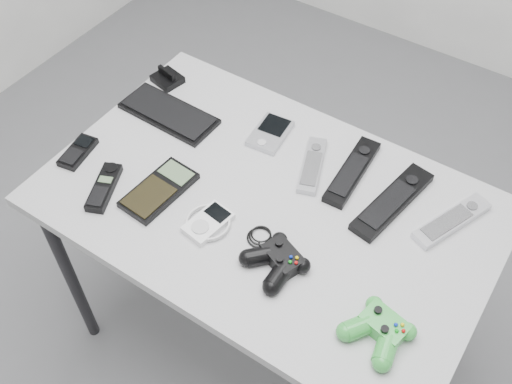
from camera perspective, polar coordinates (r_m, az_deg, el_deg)
The scene contains 15 objects.
floor at distance 1.98m, azimuth 2.87°, elevation -15.20°, with size 3.50×3.50×0.00m, color slate.
desk at distance 1.46m, azimuth 1.11°, elevation -2.36°, with size 1.05×0.67×0.70m.
pda_keyboard at distance 1.62m, azimuth -8.30°, elevation 7.45°, with size 0.27×0.11×0.02m, color black.
dock_bracket at distance 1.72m, azimuth -8.47°, elevation 10.87°, with size 0.08×0.07×0.04m, color black.
pda at distance 1.55m, azimuth 1.35°, elevation 5.65°, with size 0.08×0.13×0.02m, color #ABACB2.
remote_silver_a at distance 1.48m, azimuth 5.38°, elevation 2.58°, with size 0.05×0.18×0.02m, color #ABACB2.
remote_black_a at distance 1.47m, azimuth 9.16°, elevation 1.99°, with size 0.05×0.23×0.02m, color black.
remote_black_b at distance 1.43m, azimuth 12.87°, elevation -0.84°, with size 0.06×0.26×0.02m, color black.
remote_silver_b at distance 1.43m, azimuth 18.16°, elevation -2.58°, with size 0.05×0.21×0.02m, color silver.
mobile_phone at distance 1.57m, azimuth -16.61°, elevation 3.71°, with size 0.05×0.11×0.02m, color black.
cordless_handset at distance 1.47m, azimuth -14.28°, elevation 0.44°, with size 0.04×0.14×0.02m, color black.
calculator at distance 1.44m, azimuth -9.22°, elevation 0.22°, with size 0.09×0.19×0.02m, color black.
mp3_player at distance 1.36m, azimuth -4.59°, elevation -2.90°, with size 0.10×0.11×0.02m, color white.
controller_black at distance 1.29m, azimuth 2.09°, elevation -6.45°, with size 0.21×0.13×0.04m, color black, non-canonical shape.
controller_green at distance 1.23m, azimuth 11.72°, elevation -12.64°, with size 0.13×0.14×0.04m, color green, non-canonical shape.
Camera 1 is at (0.38, -0.74, 1.80)m, focal length 42.00 mm.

